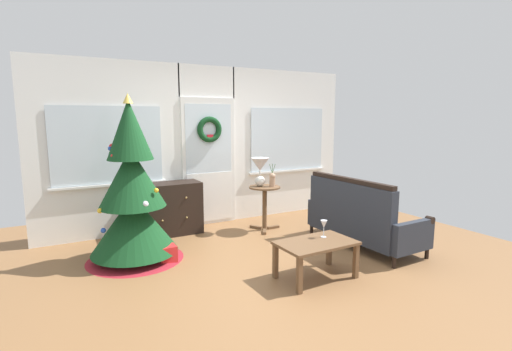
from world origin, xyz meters
name	(u,v)px	position (x,y,z in m)	size (l,w,h in m)	color
ground_plane	(274,264)	(0.00, 0.00, 0.00)	(6.76, 6.76, 0.00)	brown
back_wall_with_door	(208,146)	(0.00, 2.08, 1.28)	(5.20, 0.19, 2.55)	white
christmas_tree	(133,201)	(-1.42, 0.99, 0.74)	(1.17, 1.17, 2.02)	#4C331E
dresser_cabinet	(170,209)	(-0.73, 1.79, 0.39)	(0.90, 0.45, 0.78)	black
settee_sofa	(359,219)	(1.34, 0.01, 0.38)	(0.76, 1.66, 0.96)	black
side_table	(265,199)	(0.60, 1.28, 0.49)	(0.50, 0.48, 0.69)	brown
table_lamp	(260,168)	(0.54, 1.32, 0.98)	(0.28, 0.28, 0.44)	silver
flower_vase	(272,179)	(0.70, 1.22, 0.81)	(0.11, 0.10, 0.35)	tan
coffee_table	(316,247)	(0.19, -0.54, 0.35)	(0.85, 0.54, 0.41)	brown
wine_glass	(324,225)	(0.36, -0.45, 0.55)	(0.08, 0.08, 0.20)	silver
gift_box	(168,254)	(-1.09, 0.70, 0.10)	(0.20, 0.18, 0.20)	red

